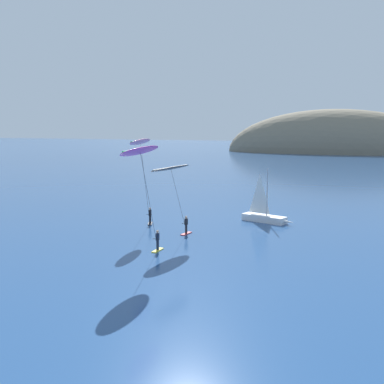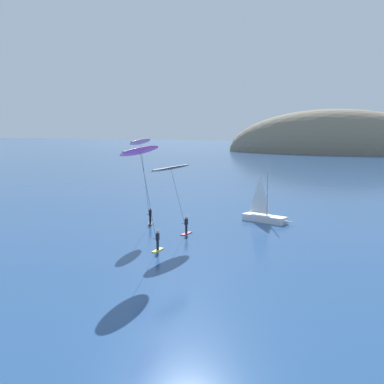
% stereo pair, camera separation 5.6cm
% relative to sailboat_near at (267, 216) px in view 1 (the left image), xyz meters
% --- Properties ---
extents(headland_island, '(101.61, 44.75, 31.99)m').
position_rel_sailboat_near_xyz_m(headland_island, '(4.69, 141.61, -0.64)').
color(headland_island, '#7A705B').
rests_on(headland_island, ground).
extents(sailboat_near, '(5.90, 2.87, 5.70)m').
position_rel_sailboat_near_xyz_m(sailboat_near, '(0.00, 0.00, 0.00)').
color(sailboat_near, white).
rests_on(sailboat_near, ground).
extents(kitesurfer_magenta, '(1.89, 6.92, 8.72)m').
position_rel_sailboat_near_xyz_m(kitesurfer_magenta, '(-5.60, -17.63, 7.15)').
color(kitesurfer_magenta, yellow).
rests_on(kitesurfer_magenta, ground).
extents(kitesurfer_black, '(2.12, 6.73, 6.71)m').
position_rel_sailboat_near_xyz_m(kitesurfer_black, '(-6.13, -10.81, 5.39)').
color(kitesurfer_black, red).
rests_on(kitesurfer_black, ground).
extents(kitesurfer_pink, '(1.68, 5.82, 8.92)m').
position_rel_sailboat_near_xyz_m(kitesurfer_pink, '(-10.77, -7.52, 7.12)').
color(kitesurfer_pink, '#2D2D33').
rests_on(kitesurfer_pink, ground).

